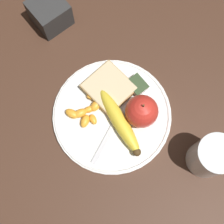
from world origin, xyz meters
TOP-DOWN VIEW (x-y plane):
  - ground_plane at (0.00, 0.00)m, footprint 3.00×3.00m
  - plate at (0.00, 0.00)m, footprint 0.28×0.28m
  - juice_glass at (-0.22, -0.10)m, footprint 0.08×0.08m
  - apple at (-0.04, -0.05)m, footprint 0.08×0.08m
  - banana at (-0.03, 0.00)m, footprint 0.18×0.06m
  - bread_slice at (0.05, -0.03)m, footprint 0.11×0.11m
  - fork at (-0.02, 0.01)m, footprint 0.09×0.18m
  - jam_packet at (0.02, -0.09)m, footprint 0.05×0.04m
  - orange_segment_0 at (0.03, 0.00)m, footprint 0.03×0.02m
  - orange_segment_1 at (0.06, 0.01)m, footprint 0.04×0.04m
  - orange_segment_2 at (0.04, 0.04)m, footprint 0.02×0.03m
  - orange_segment_3 at (0.02, 0.06)m, footprint 0.03×0.04m
  - orange_segment_4 at (0.04, 0.02)m, footprint 0.03×0.04m
  - orange_segment_5 at (0.06, 0.07)m, footprint 0.04×0.03m
  - orange_segment_6 at (0.02, 0.04)m, footprint 0.03×0.02m
  - orange_segment_7 at (0.07, 0.00)m, footprint 0.03×0.02m
  - orange_segment_8 at (0.05, 0.06)m, footprint 0.03×0.04m
  - condiment_caddy at (0.30, -0.04)m, footprint 0.09×0.09m

SIDE VIEW (x-z plane):
  - ground_plane at x=0.00m, z-range 0.00..0.00m
  - plate at x=0.00m, z-range 0.00..0.02m
  - fork at x=-0.02m, z-range 0.01..0.02m
  - orange_segment_2 at x=0.04m, z-range 0.01..0.03m
  - orange_segment_6 at x=0.02m, z-range 0.01..0.03m
  - orange_segment_7 at x=0.07m, z-range 0.01..0.03m
  - orange_segment_0 at x=0.03m, z-range 0.01..0.03m
  - orange_segment_3 at x=0.02m, z-range 0.01..0.03m
  - orange_segment_1 at x=0.06m, z-range 0.01..0.03m
  - orange_segment_8 at x=0.05m, z-range 0.01..0.03m
  - orange_segment_5 at x=0.06m, z-range 0.01..0.03m
  - orange_segment_4 at x=0.04m, z-range 0.01..0.03m
  - jam_packet at x=0.02m, z-range 0.01..0.03m
  - bread_slice at x=0.05m, z-range 0.01..0.03m
  - banana at x=-0.03m, z-range 0.01..0.05m
  - condiment_caddy at x=0.30m, z-range 0.00..0.07m
  - apple at x=-0.04m, z-range 0.01..0.09m
  - juice_glass at x=-0.22m, z-range 0.00..0.10m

